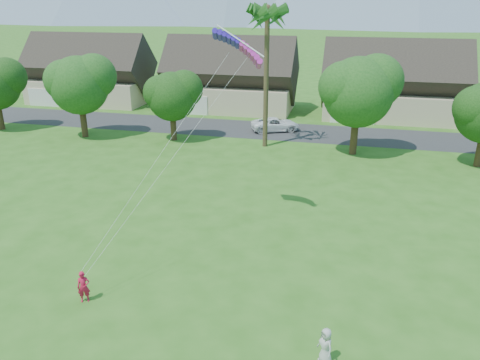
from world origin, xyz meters
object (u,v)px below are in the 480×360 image
(kite_flyer, at_px, (84,287))
(parked_car, at_px, (275,124))
(watcher, at_px, (326,346))
(parafoil_kite, at_px, (240,45))

(kite_flyer, relative_size, parked_car, 0.31)
(watcher, bearing_deg, kite_flyer, -138.55)
(parafoil_kite, bearing_deg, kite_flyer, -116.37)
(parked_car, bearing_deg, kite_flyer, 150.38)
(kite_flyer, distance_m, parked_car, 31.17)
(kite_flyer, distance_m, parafoil_kite, 14.60)
(watcher, bearing_deg, parked_car, 150.93)
(watcher, height_order, parafoil_kite, parafoil_kite)
(kite_flyer, height_order, parafoil_kite, parafoil_kite)
(kite_flyer, height_order, watcher, kite_flyer)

